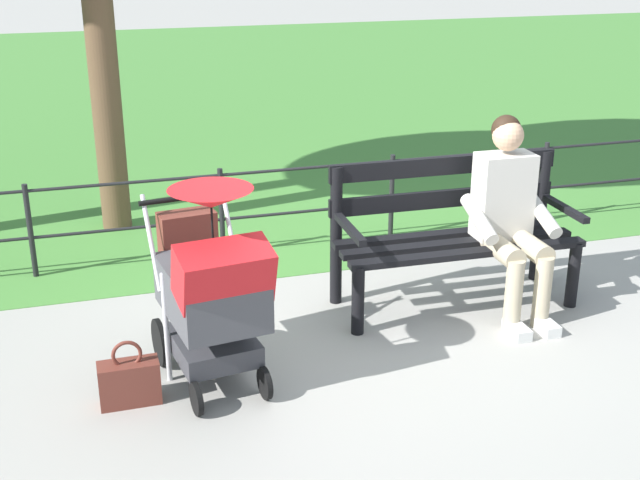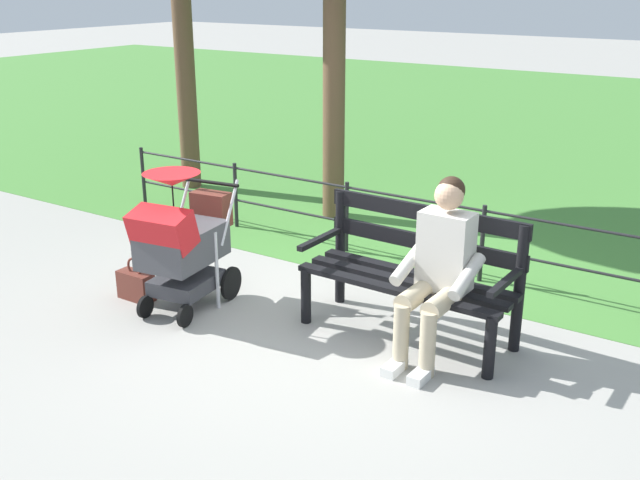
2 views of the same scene
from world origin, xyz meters
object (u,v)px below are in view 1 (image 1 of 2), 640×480
at_px(park_bench, 452,227).
at_px(person_on_bench, 510,211).
at_px(stroller, 211,285).
at_px(handbag, 129,382).

bearing_deg(park_bench, person_on_bench, 142.82).
distance_m(person_on_bench, stroller, 2.05).
height_order(park_bench, person_on_bench, person_on_bench).
bearing_deg(stroller, handbag, 10.21).
bearing_deg(park_bench, stroller, 20.20).
height_order(park_bench, handbag, park_bench).
bearing_deg(person_on_bench, park_bench, -37.18).
height_order(park_bench, stroller, stroller).
xyz_separation_m(park_bench, person_on_bench, (-0.29, 0.22, 0.15)).
xyz_separation_m(park_bench, stroller, (1.71, 0.63, 0.07)).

